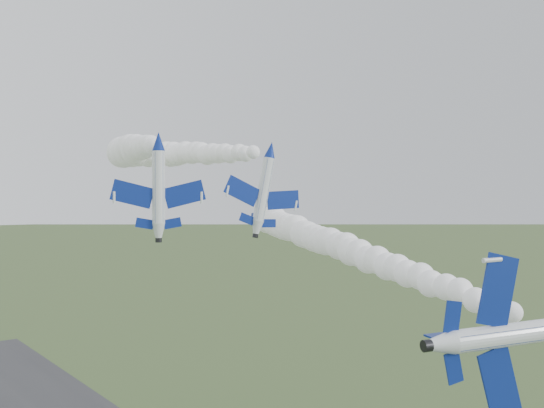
% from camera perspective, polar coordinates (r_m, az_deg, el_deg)
% --- Properties ---
extents(smoke_trail_jet_lead, '(27.38, 72.71, 5.13)m').
position_cam_1_polar(smoke_trail_jet_lead, '(84.01, 6.58, -4.04)').
color(smoke_trail_jet_lead, white).
extents(jet_pair_left, '(9.86, 11.33, 2.89)m').
position_cam_1_polar(jet_pair_left, '(65.52, -10.63, 5.86)').
color(jet_pair_left, white).
extents(smoke_trail_jet_pair_left, '(24.74, 53.08, 5.68)m').
position_cam_1_polar(smoke_trail_jet_pair_left, '(95.07, -12.92, 5.03)').
color(smoke_trail_jet_pair_left, white).
extents(jet_pair_right, '(9.94, 11.89, 3.35)m').
position_cam_1_polar(jet_pair_right, '(74.02, -0.09, 5.14)').
color(jet_pair_right, white).
extents(smoke_trail_jet_pair_right, '(20.14, 72.40, 5.40)m').
position_cam_1_polar(smoke_trail_jet_pair_right, '(110.48, -9.01, 4.68)').
color(smoke_trail_jet_pair_right, white).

